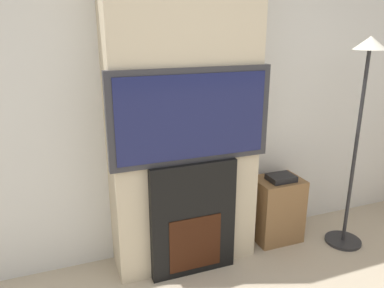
% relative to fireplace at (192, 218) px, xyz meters
% --- Properties ---
extents(wall_back, '(6.00, 0.06, 2.70)m').
position_rel_fireplace_xyz_m(wall_back, '(0.00, 0.40, 0.90)').
color(wall_back, silver).
rests_on(wall_back, ground_plane).
extents(chimney_breast, '(1.11, 0.37, 2.70)m').
position_rel_fireplace_xyz_m(chimney_breast, '(0.00, 0.19, 0.90)').
color(chimney_breast, beige).
rests_on(chimney_breast, ground_plane).
extents(fireplace, '(0.66, 0.15, 0.90)m').
position_rel_fireplace_xyz_m(fireplace, '(0.00, 0.00, 0.00)').
color(fireplace, black).
rests_on(fireplace, ground_plane).
extents(television, '(1.18, 0.07, 0.67)m').
position_rel_fireplace_xyz_m(television, '(0.00, -0.00, 0.79)').
color(television, '#2D2D33').
rests_on(television, fireplace).
extents(floor_lamp, '(0.31, 0.31, 1.77)m').
position_rel_fireplace_xyz_m(floor_lamp, '(1.40, -0.12, 0.74)').
color(floor_lamp, '#262628').
rests_on(floor_lamp, ground_plane).
extents(media_stand, '(0.41, 0.32, 0.63)m').
position_rel_fireplace_xyz_m(media_stand, '(0.86, 0.16, -0.15)').
color(media_stand, brown).
rests_on(media_stand, ground_plane).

